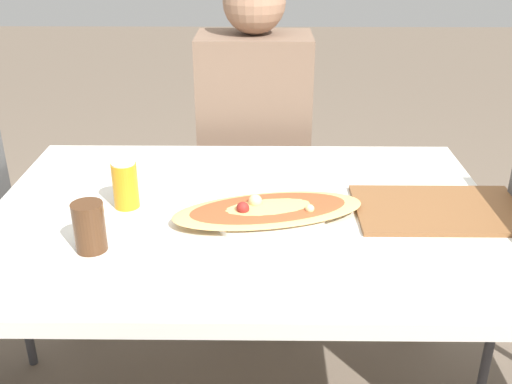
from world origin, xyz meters
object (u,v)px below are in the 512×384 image
at_px(person_seated, 254,120).
at_px(drink_glass, 89,227).
at_px(chair_far_seated, 255,169).
at_px(soda_can, 125,185).
at_px(dining_table, 244,232).
at_px(pizza_main, 268,211).

xyz_separation_m(person_seated, drink_glass, (-0.36, -0.89, 0.04)).
height_order(chair_far_seated, drink_glass, chair_far_seated).
distance_m(person_seated, soda_can, 0.75).
xyz_separation_m(dining_table, soda_can, (-0.31, 0.02, 0.13)).
bearing_deg(dining_table, chair_far_seated, 88.66).
height_order(chair_far_seated, soda_can, chair_far_seated).
bearing_deg(soda_can, pizza_main, -9.83).
bearing_deg(pizza_main, drink_glass, -158.87).
xyz_separation_m(dining_table, chair_far_seated, (0.02, 0.80, -0.16)).
distance_m(chair_far_seated, pizza_main, 0.88).
relative_size(dining_table, chair_far_seated, 1.50).
xyz_separation_m(chair_far_seated, soda_can, (-0.33, -0.78, 0.28)).
bearing_deg(dining_table, pizza_main, -34.06).
bearing_deg(dining_table, person_seated, 88.45).
height_order(dining_table, soda_can, soda_can).
bearing_deg(soda_can, chair_far_seated, 67.18).
bearing_deg(soda_can, drink_glass, -99.14).
xyz_separation_m(pizza_main, soda_can, (-0.37, 0.06, 0.04)).
bearing_deg(chair_far_seated, dining_table, 88.66).
relative_size(soda_can, drink_glass, 1.06).
distance_m(person_seated, pizza_main, 0.74).
height_order(chair_far_seated, person_seated, person_seated).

